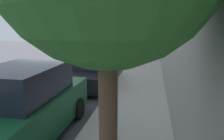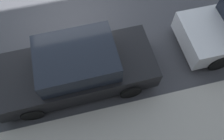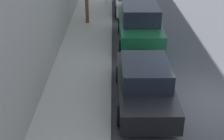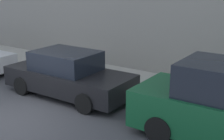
{
  "view_description": "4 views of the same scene",
  "coord_description": "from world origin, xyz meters",
  "views": [
    {
      "loc": [
        5.39,
        -10.49,
        2.97
      ],
      "look_at": [
        3.55,
        -0.81,
        1.0
      ],
      "focal_mm": 35.0,
      "sensor_mm": 36.0,
      "label": 1
    },
    {
      "loc": [
        5.39,
        0.2,
        6.17
      ],
      "look_at": [
        2.79,
        0.83,
        1.0
      ],
      "focal_mm": 35.0,
      "sensor_mm": 36.0,
      "label": 2
    },
    {
      "loc": [
        3.45,
        9.22,
        6.0
      ],
      "look_at": [
        3.48,
        -0.57,
        1.0
      ],
      "focal_mm": 50.0,
      "sensor_mm": 36.0,
      "label": 3
    },
    {
      "loc": [
        -5.07,
        -7.06,
        3.82
      ],
      "look_at": [
        2.93,
        -1.52,
        1.0
      ],
      "focal_mm": 50.0,
      "sensor_mm": 36.0,
      "label": 4
    }
  ],
  "objects": [
    {
      "name": "parked_sedan_third",
      "position": [
        2.36,
        -0.11,
        0.73
      ],
      "size": [
        1.92,
        4.52,
        1.54
      ],
      "color": "black",
      "rests_on": "ground_plane"
    },
    {
      "name": "ground_plane",
      "position": [
        0.0,
        0.0,
        0.0
      ],
      "size": [
        60.0,
        60.0,
        0.0
      ],
      "primitive_type": "plane",
      "color": "#424247"
    }
  ]
}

